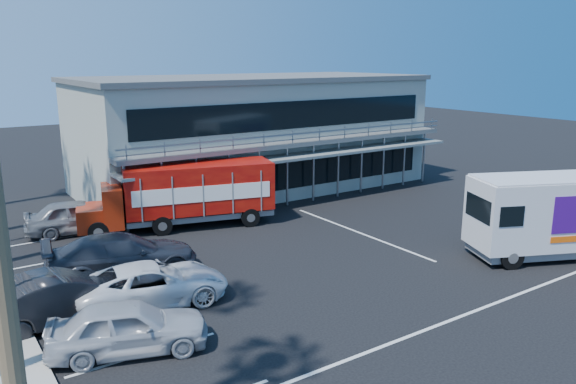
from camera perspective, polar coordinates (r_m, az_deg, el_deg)
ground at (r=24.81m, az=8.25°, el=-6.61°), size 120.00×120.00×0.00m
building at (r=37.48m, az=-3.65°, el=6.11°), size 22.40×12.00×7.30m
red_truck at (r=28.88m, az=-10.33°, el=-0.11°), size 9.89×4.61×3.25m
white_van at (r=26.77m, az=25.56°, el=-2.07°), size 7.69×5.28×3.57m
parked_car_a at (r=17.54m, az=-15.91°, el=-13.06°), size 4.95×3.24×1.57m
parked_car_b at (r=20.10m, az=-22.20°, el=-9.88°), size 5.26×2.36×1.68m
parked_car_c at (r=20.50m, az=-13.65°, el=-9.06°), size 5.65×3.27×1.48m
parked_car_d at (r=23.31m, az=-16.48°, el=-6.16°), size 6.18×3.33×1.70m
parked_car_e at (r=29.60m, az=-20.57°, el=-2.31°), size 5.16×2.68×1.68m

